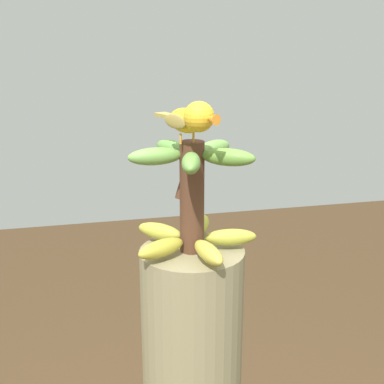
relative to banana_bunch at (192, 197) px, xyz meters
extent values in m
cylinder|color=#4C2D1E|center=(0.00, 0.00, 0.00)|extent=(0.05, 0.05, 0.25)
ellipsoid|color=gold|center=(0.06, -0.06, -0.10)|extent=(0.11, 0.11, 0.04)
ellipsoid|color=#ADA231|center=(0.08, 0.04, -0.10)|extent=(0.12, 0.09, 0.04)
ellipsoid|color=gold|center=(-0.02, 0.09, -0.10)|extent=(0.06, 0.12, 0.04)
ellipsoid|color=#A9A937|center=(-0.09, 0.01, -0.10)|extent=(0.12, 0.05, 0.04)
ellipsoid|color=gold|center=(-0.04, -0.08, -0.10)|extent=(0.09, 0.12, 0.04)
ellipsoid|color=#679945|center=(-0.06, -0.05, 0.10)|extent=(0.12, 0.11, 0.04)
ellipsoid|color=#609742|center=(0.03, -0.07, 0.10)|extent=(0.08, 0.13, 0.04)
ellipsoid|color=#6A9D46|center=(0.08, 0.01, 0.10)|extent=(0.12, 0.05, 0.04)
ellipsoid|color=#61923E|center=(0.02, 0.08, 0.10)|extent=(0.07, 0.13, 0.04)
ellipsoid|color=#5F8E37|center=(-0.07, 0.04, 0.10)|extent=(0.12, 0.10, 0.04)
cone|color=#4C2D1E|center=(0.01, -0.05, 0.02)|extent=(0.04, 0.04, 0.06)
cylinder|color=#C68933|center=(0.03, 0.03, 0.14)|extent=(0.01, 0.00, 0.02)
cylinder|color=#C68933|center=(0.00, 0.02, 0.14)|extent=(0.01, 0.00, 0.02)
ellipsoid|color=gold|center=(0.02, 0.02, 0.17)|extent=(0.09, 0.11, 0.05)
ellipsoid|color=olive|center=(0.04, 0.03, 0.17)|extent=(0.04, 0.07, 0.03)
ellipsoid|color=olive|center=(0.00, 0.01, 0.17)|extent=(0.04, 0.07, 0.03)
cube|color=olive|center=(0.05, -0.05, 0.18)|extent=(0.05, 0.06, 0.01)
sphere|color=gold|center=(0.00, 0.06, 0.19)|extent=(0.06, 0.06, 0.06)
sphere|color=black|center=(-0.03, 0.06, 0.19)|extent=(0.01, 0.01, 0.01)
cone|color=orange|center=(-0.02, 0.10, 0.19)|extent=(0.03, 0.04, 0.02)
camera|label=1|loc=(0.25, 1.05, 0.33)|focal=47.52mm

